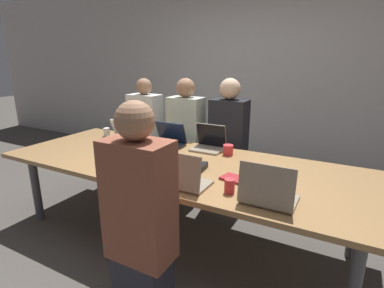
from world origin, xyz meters
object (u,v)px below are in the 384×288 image
at_px(person_far_midleft, 186,140).
at_px(person_far_left, 146,135).
at_px(laptop_far_center, 209,142).
at_px(laptop_far_left, 123,133).
at_px(person_near_midright, 140,221).
at_px(bottle_near_midright, 161,162).
at_px(laptop_far_midleft, 169,139).
at_px(stapler, 202,167).
at_px(laptop_near_right, 268,193).
at_px(laptop_near_midright, 182,177).
at_px(person_far_center, 228,144).
at_px(cup_near_right, 230,186).
at_px(cup_far_left, 107,132).
at_px(cup_far_center, 228,150).

bearing_deg(person_far_midleft, person_far_left, -179.43).
bearing_deg(laptop_far_center, laptop_far_left, -174.44).
xyz_separation_m(person_near_midright, bottle_near_midright, (-0.25, 0.61, 0.14)).
relative_size(laptop_far_left, laptop_far_center, 1.17).
bearing_deg(laptop_far_midleft, laptop_far_left, -177.11).
xyz_separation_m(laptop_far_left, stapler, (1.22, -0.44, -0.04)).
bearing_deg(bottle_near_midright, laptop_near_right, -8.33).
bearing_deg(bottle_near_midright, person_far_left, 131.59).
relative_size(laptop_far_left, laptop_near_midright, 1.04).
height_order(laptop_far_left, person_far_center, person_far_center).
relative_size(cup_near_right, laptop_near_midright, 0.29).
relative_size(laptop_far_midleft, laptop_near_midright, 0.97).
xyz_separation_m(laptop_far_left, laptop_far_center, (1.03, 0.10, 0.01)).
bearing_deg(bottle_near_midright, person_near_midright, -67.28).
height_order(laptop_far_midleft, person_far_midleft, person_far_midleft).
relative_size(laptop_near_right, stapler, 2.23).
bearing_deg(cup_near_right, bottle_near_midright, 171.83).
bearing_deg(bottle_near_midright, laptop_far_midleft, 118.05).
height_order(cup_far_left, stapler, cup_far_left).
relative_size(person_far_left, cup_far_center, 14.05).
bearing_deg(person_near_midright, laptop_far_center, -82.10).
xyz_separation_m(cup_far_left, cup_near_right, (1.83, -0.75, 0.00)).
bearing_deg(laptop_near_midright, stapler, -85.89).
xyz_separation_m(laptop_far_center, laptop_far_midleft, (-0.43, -0.07, -0.00)).
bearing_deg(cup_near_right, laptop_near_right, -8.71).
bearing_deg(laptop_far_center, person_far_left, 160.95).
xyz_separation_m(laptop_far_midleft, stapler, (0.63, -0.47, -0.05)).
bearing_deg(bottle_near_midright, cup_far_center, 66.28).
bearing_deg(person_near_midright, cup_near_right, -124.98).
bearing_deg(cup_near_right, laptop_near_midright, -167.20).
distance_m(person_far_center, laptop_near_right, 1.54).
xyz_separation_m(person_far_left, person_far_center, (1.10, 0.06, 0.03)).
bearing_deg(person_near_midright, cup_far_left, -40.78).
height_order(person_far_center, laptop_far_midleft, person_far_center).
height_order(person_far_midleft, laptop_near_midright, person_far_midleft).
xyz_separation_m(person_far_left, person_far_midleft, (0.58, 0.01, 0.01)).
xyz_separation_m(person_far_midleft, laptop_near_right, (1.30, -1.26, 0.14)).
distance_m(laptop_near_right, stapler, 0.72).
bearing_deg(laptop_far_midleft, person_far_center, 46.95).
xyz_separation_m(laptop_far_center, cup_near_right, (0.55, -0.85, -0.02)).
bearing_deg(person_far_midleft, cup_far_left, -149.34).
xyz_separation_m(person_far_center, cup_far_center, (0.20, -0.51, 0.10)).
bearing_deg(laptop_far_left, cup_far_center, 0.89).
height_order(cup_near_right, stapler, cup_near_right).
bearing_deg(person_far_center, laptop_far_left, -153.55).
distance_m(laptop_far_left, laptop_near_right, 2.01).
bearing_deg(stapler, person_far_midleft, 121.31).
xyz_separation_m(cup_far_center, cup_near_right, (0.32, -0.77, 0.00)).
relative_size(laptop_far_center, stapler, 2.01).
bearing_deg(person_far_left, bottle_near_midright, -48.41).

